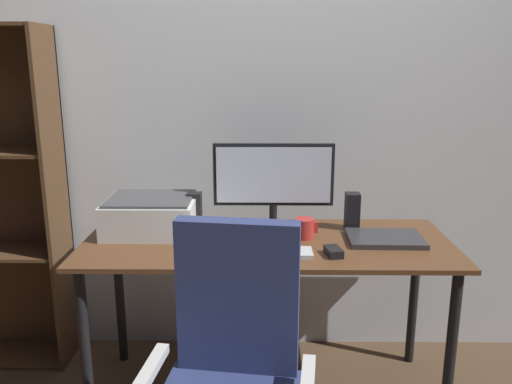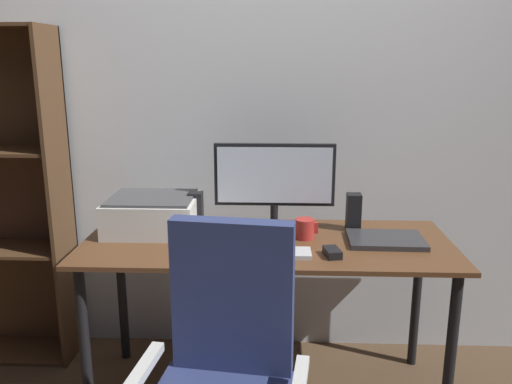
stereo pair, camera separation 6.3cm
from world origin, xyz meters
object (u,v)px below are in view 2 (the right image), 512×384
at_px(mouse, 332,252).
at_px(speaker_left, 196,210).
at_px(keyboard, 275,253).
at_px(coffee_mug, 305,229).
at_px(printer, 153,214).
at_px(speaker_right, 354,212).
at_px(laptop, 386,240).
at_px(monitor, 274,180).
at_px(desk, 267,260).

bearing_deg(mouse, speaker_left, 138.71).
bearing_deg(keyboard, coffee_mug, 57.61).
distance_m(keyboard, mouse, 0.23).
distance_m(speaker_left, printer, 0.20).
bearing_deg(speaker_right, laptop, -54.89).
distance_m(mouse, printer, 0.84).
distance_m(laptop, printer, 1.04).
bearing_deg(monitor, printer, -174.02).
bearing_deg(mouse, speaker_right, 57.97).
bearing_deg(monitor, laptop, -19.99).
bearing_deg(monitor, keyboard, -89.10).
bearing_deg(mouse, printer, 148.15).
bearing_deg(speaker_left, speaker_right, 0.00).
distance_m(desk, printer, 0.56).
height_order(keyboard, laptop, laptop).
distance_m(mouse, laptop, 0.30).
relative_size(speaker_right, printer, 0.43).
bearing_deg(desk, printer, 166.85).
distance_m(monitor, mouse, 0.47).
height_order(monitor, mouse, monitor).
relative_size(desk, speaker_left, 9.36).
bearing_deg(speaker_right, printer, -176.88).
bearing_deg(coffee_mug, desk, -165.66).
xyz_separation_m(keyboard, coffee_mug, (0.13, 0.21, 0.03)).
xyz_separation_m(speaker_left, printer, (-0.19, -0.05, -0.00)).
distance_m(mouse, speaker_right, 0.37).
relative_size(desk, laptop, 4.97).
distance_m(coffee_mug, laptop, 0.35).
bearing_deg(speaker_left, keyboard, -42.69).
relative_size(keyboard, printer, 0.72).
height_order(desk, laptop, laptop).
height_order(laptop, speaker_left, speaker_left).
bearing_deg(speaker_right, monitor, 178.75).
height_order(desk, coffee_mug, coffee_mug).
relative_size(monitor, keyboard, 1.89).
xyz_separation_m(keyboard, printer, (-0.56, 0.29, 0.07)).
xyz_separation_m(laptop, speaker_left, (-0.84, 0.17, 0.07)).
relative_size(monitor, speaker_left, 3.22).
xyz_separation_m(desk, speaker_right, (0.39, 0.17, 0.17)).
xyz_separation_m(monitor, speaker_right, (0.36, -0.01, -0.14)).
xyz_separation_m(coffee_mug, printer, (-0.69, 0.08, 0.04)).
distance_m(monitor, laptop, 0.56).
bearing_deg(speaker_right, speaker_left, 180.00).
distance_m(desk, mouse, 0.33).
relative_size(coffee_mug, speaker_right, 0.59).
xyz_separation_m(desk, keyboard, (0.03, -0.17, 0.10)).
xyz_separation_m(mouse, coffee_mug, (-0.10, 0.21, 0.03)).
bearing_deg(speaker_right, desk, -156.32).
distance_m(monitor, printer, 0.58).
height_order(mouse, printer, printer).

